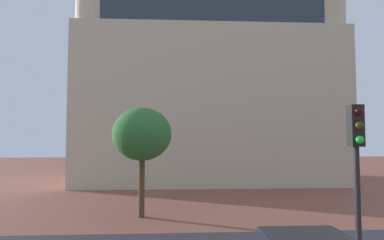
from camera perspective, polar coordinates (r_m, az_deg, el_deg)
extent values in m
cube|color=beige|center=(32.85, 2.89, 1.82)|extent=(24.55, 11.58, 14.24)
cube|color=#2D3842|center=(34.60, 2.85, 15.68)|extent=(22.58, 10.65, 2.40)
cube|color=beige|center=(33.62, 2.05, 10.38)|extent=(5.30, 5.30, 24.27)
cylinder|color=beige|center=(29.63, -17.53, 6.88)|extent=(2.80, 2.80, 18.70)
cylinder|color=beige|center=(31.92, 23.43, 4.68)|extent=(2.80, 2.80, 16.94)
cube|color=black|center=(7.73, 27.00, -0.90)|extent=(0.28, 0.24, 0.90)
sphere|color=#390606|center=(7.63, 27.44, 1.39)|extent=(0.18, 0.18, 0.18)
sphere|color=#3C3306|center=(7.62, 27.49, -0.86)|extent=(0.18, 0.18, 0.18)
sphere|color=green|center=(7.61, 27.55, -3.11)|extent=(0.18, 0.18, 0.18)
cylinder|color=#4C3823|center=(17.83, -8.94, -11.71)|extent=(0.33, 0.33, 3.16)
ellipsoid|color=#2D6B2D|center=(17.64, -8.86, -2.48)|extent=(3.20, 3.20, 2.88)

